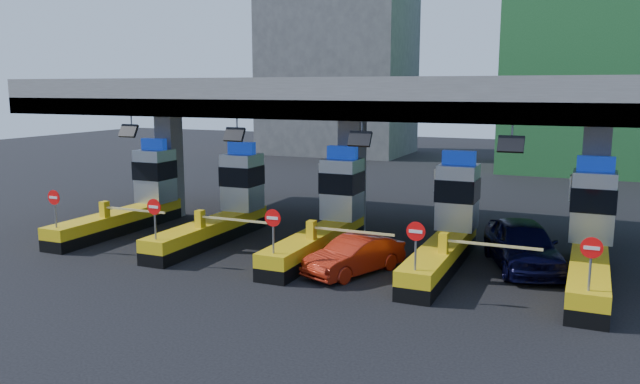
% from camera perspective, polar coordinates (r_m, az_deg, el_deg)
% --- Properties ---
extents(ground, '(120.00, 120.00, 0.00)m').
position_cam_1_polar(ground, '(25.91, 0.53, -5.31)').
color(ground, black).
rests_on(ground, ground).
extents(toll_canopy, '(28.00, 12.09, 7.00)m').
position_cam_1_polar(toll_canopy, '(27.71, 2.91, 8.48)').
color(toll_canopy, slate).
rests_on(toll_canopy, ground).
extents(toll_lane_far_left, '(4.43, 8.00, 4.16)m').
position_cam_1_polar(toll_lane_far_left, '(31.04, -16.49, -0.58)').
color(toll_lane_far_left, black).
rests_on(toll_lane_far_left, ground).
extents(toll_lane_left, '(4.43, 8.00, 4.16)m').
position_cam_1_polar(toll_lane_left, '(28.11, -8.65, -1.32)').
color(toll_lane_left, black).
rests_on(toll_lane_left, ground).
extents(toll_lane_center, '(4.43, 8.00, 4.16)m').
position_cam_1_polar(toll_lane_center, '(25.83, 0.78, -2.17)').
color(toll_lane_center, black).
rests_on(toll_lane_center, ground).
extents(toll_lane_right, '(4.43, 8.00, 4.16)m').
position_cam_1_polar(toll_lane_right, '(24.38, 11.69, -3.08)').
color(toll_lane_right, black).
rests_on(toll_lane_right, ground).
extents(toll_lane_far_right, '(4.43, 8.00, 4.16)m').
position_cam_1_polar(toll_lane_far_right, '(23.90, 23.52, -3.94)').
color(toll_lane_far_right, black).
rests_on(toll_lane_far_right, ground).
extents(bg_building_concrete, '(14.00, 10.00, 18.00)m').
position_cam_1_polar(bg_building_concrete, '(63.70, 1.68, 11.68)').
color(bg_building_concrete, '#4C4C49').
rests_on(bg_building_concrete, ground).
extents(van, '(3.82, 5.73, 1.81)m').
position_cam_1_polar(van, '(24.33, 18.04, -4.57)').
color(van, black).
rests_on(van, ground).
extents(red_car, '(2.91, 4.33, 1.35)m').
position_cam_1_polar(red_car, '(22.56, 3.16, -5.81)').
color(red_car, maroon).
rests_on(red_car, ground).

